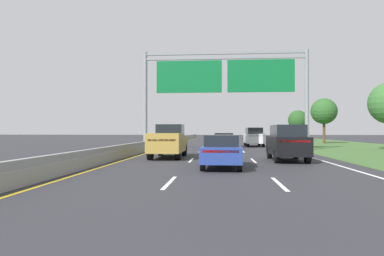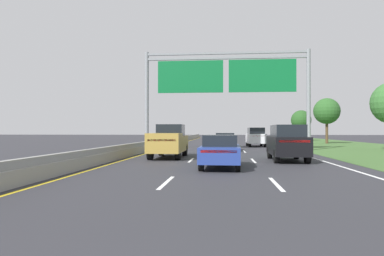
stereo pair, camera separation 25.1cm
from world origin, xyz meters
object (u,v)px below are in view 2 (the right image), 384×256
(overhead_sign_gantry, at_px, (226,80))
(roadside_tree_distant, at_px, (301,120))
(pickup_truck_gold, at_px, (169,141))
(car_white_right_lane_suv, at_px, (256,137))
(car_blue_centre_lane_sedan, at_px, (221,151))
(car_darkgreen_centre_lane_sedan, at_px, (225,141))
(roadside_tree_far, at_px, (327,111))
(car_black_right_lane_suv, at_px, (287,142))

(overhead_sign_gantry, height_order, roadside_tree_distant, overhead_sign_gantry)
(overhead_sign_gantry, height_order, pickup_truck_gold, overhead_sign_gantry)
(overhead_sign_gantry, distance_m, car_white_right_lane_suv, 10.10)
(pickup_truck_gold, xyz_separation_m, car_blue_centre_lane_sedan, (3.46, -5.97, -0.26))
(pickup_truck_gold, distance_m, car_blue_centre_lane_sedan, 6.90)
(car_darkgreen_centre_lane_sedan, relative_size, roadside_tree_far, 0.71)
(car_black_right_lane_suv, height_order, car_blue_centre_lane_sedan, car_black_right_lane_suv)
(pickup_truck_gold, distance_m, roadside_tree_distant, 43.36)
(roadside_tree_distant, bearing_deg, car_darkgreen_centre_lane_sedan, -113.17)
(car_black_right_lane_suv, bearing_deg, roadside_tree_far, -19.33)
(pickup_truck_gold, height_order, roadside_tree_far, roadside_tree_far)
(car_white_right_lane_suv, height_order, roadside_tree_distant, roadside_tree_distant)
(car_darkgreen_centre_lane_sedan, distance_m, roadside_tree_far, 23.03)
(car_black_right_lane_suv, xyz_separation_m, car_darkgreen_centre_lane_sedan, (-3.63, 10.23, -0.28))
(car_darkgreen_centre_lane_sedan, xyz_separation_m, car_blue_centre_lane_sedan, (-0.22, -14.33, 0.00))
(car_white_right_lane_suv, bearing_deg, overhead_sign_gantry, 155.53)
(car_darkgreen_centre_lane_sedan, bearing_deg, roadside_tree_distant, -24.86)
(pickup_truck_gold, height_order, roadside_tree_distant, roadside_tree_distant)
(car_blue_centre_lane_sedan, distance_m, roadside_tree_far, 35.45)
(overhead_sign_gantry, height_order, car_blue_centre_lane_sedan, overhead_sign_gantry)
(car_white_right_lane_suv, bearing_deg, car_darkgreen_centre_lane_sedan, 156.47)
(car_blue_centre_lane_sedan, bearing_deg, overhead_sign_gantry, 0.14)
(roadside_tree_far, distance_m, roadside_tree_distant, 13.48)
(overhead_sign_gantry, distance_m, roadside_tree_distant, 33.62)
(overhead_sign_gantry, xyz_separation_m, car_black_right_lane_suv, (3.52, -10.88, -5.32))
(car_white_right_lane_suv, distance_m, car_black_right_lane_suv, 18.77)
(car_white_right_lane_suv, xyz_separation_m, car_black_right_lane_suv, (0.13, -18.77, 0.00))
(car_white_right_lane_suv, xyz_separation_m, car_darkgreen_centre_lane_sedan, (-3.50, -8.54, -0.28))
(roadside_tree_far, bearing_deg, overhead_sign_gantry, -128.68)
(pickup_truck_gold, bearing_deg, car_white_right_lane_suv, -22.96)
(overhead_sign_gantry, bearing_deg, car_darkgreen_centre_lane_sedan, -100.15)
(car_black_right_lane_suv, bearing_deg, pickup_truck_gold, 76.49)
(car_white_right_lane_suv, relative_size, car_blue_centre_lane_sedan, 1.07)
(pickup_truck_gold, relative_size, car_black_right_lane_suv, 1.14)
(car_darkgreen_centre_lane_sedan, height_order, car_blue_centre_lane_sedan, same)
(pickup_truck_gold, relative_size, car_darkgreen_centre_lane_sedan, 1.21)
(car_black_right_lane_suv, xyz_separation_m, car_blue_centre_lane_sedan, (-3.86, -4.10, -0.28))
(car_black_right_lane_suv, xyz_separation_m, roadside_tree_distant, (9.80, 41.63, 2.51))
(car_white_right_lane_suv, bearing_deg, roadside_tree_far, -49.26)
(car_black_right_lane_suv, bearing_deg, car_darkgreen_centre_lane_sedan, 20.37)
(car_white_right_lane_suv, bearing_deg, roadside_tree_distant, -24.73)
(car_blue_centre_lane_sedan, bearing_deg, pickup_truck_gold, 31.51)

